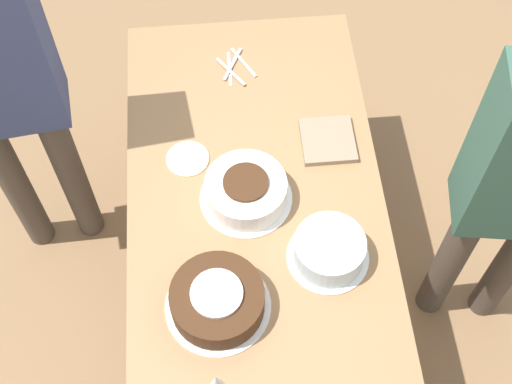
% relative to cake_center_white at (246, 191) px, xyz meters
% --- Properties ---
extents(ground_plane, '(12.00, 12.00, 0.00)m').
position_rel_cake_center_white_xyz_m(ground_plane, '(0.01, 0.03, -0.78)').
color(ground_plane, '#8E6B47').
extents(dining_table, '(1.67, 0.88, 0.73)m').
position_rel_cake_center_white_xyz_m(dining_table, '(0.01, 0.03, -0.15)').
color(dining_table, '#9E754C').
rests_on(dining_table, ground_plane).
extents(cake_center_white, '(0.32, 0.32, 0.11)m').
position_rel_cake_center_white_xyz_m(cake_center_white, '(0.00, 0.00, 0.00)').
color(cake_center_white, white).
rests_on(cake_center_white, dining_table).
extents(cake_front_chocolate, '(0.33, 0.33, 0.11)m').
position_rel_cake_center_white_xyz_m(cake_front_chocolate, '(0.38, -0.12, 0.00)').
color(cake_front_chocolate, white).
rests_on(cake_front_chocolate, dining_table).
extents(cake_back_decorated, '(0.27, 0.27, 0.11)m').
position_rel_cake_center_white_xyz_m(cake_back_decorated, '(0.25, 0.25, 0.00)').
color(cake_back_decorated, white).
rests_on(cake_back_decorated, dining_table).
extents(wine_glass_far, '(0.07, 0.07, 0.19)m').
position_rel_cake_center_white_xyz_m(wine_glass_far, '(0.67, -0.14, 0.08)').
color(wine_glass_far, silver).
rests_on(wine_glass_far, dining_table).
extents(dessert_plate_left, '(0.15, 0.15, 0.01)m').
position_rel_cake_center_white_xyz_m(dessert_plate_left, '(-0.18, -0.19, -0.05)').
color(dessert_plate_left, beige).
rests_on(dessert_plate_left, dining_table).
extents(fork_pile, '(0.20, 0.15, 0.01)m').
position_rel_cake_center_white_xyz_m(fork_pile, '(-0.59, 0.00, -0.04)').
color(fork_pile, silver).
rests_on(fork_pile, dining_table).
extents(napkin_stack, '(0.20, 0.19, 0.02)m').
position_rel_cake_center_white_xyz_m(napkin_stack, '(-0.21, 0.31, -0.04)').
color(napkin_stack, gray).
rests_on(napkin_stack, dining_table).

